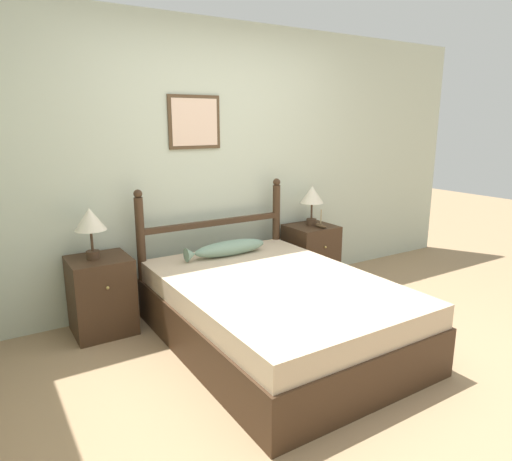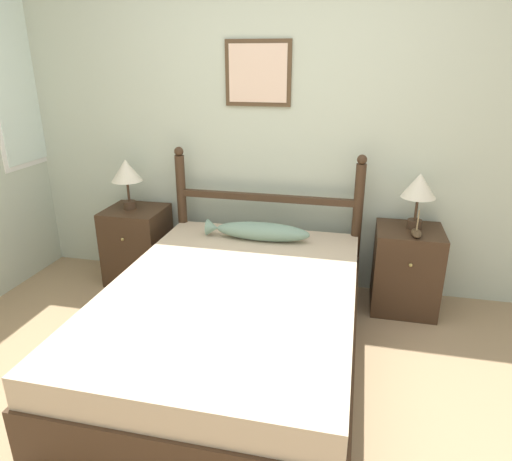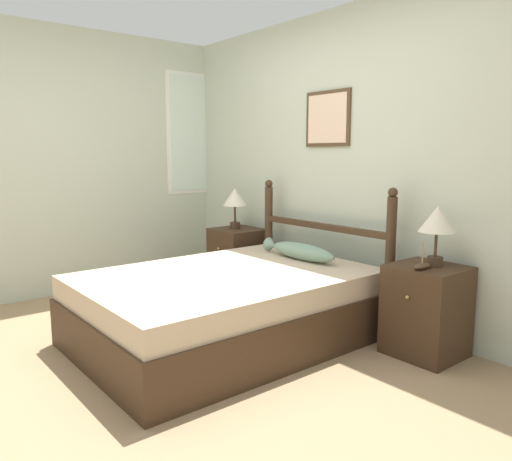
{
  "view_description": "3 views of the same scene",
  "coord_description": "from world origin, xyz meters",
  "px_view_note": "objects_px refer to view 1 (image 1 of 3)",
  "views": [
    {
      "loc": [
        -1.94,
        -2.11,
        1.67
      ],
      "look_at": [
        -0.06,
        0.88,
        0.82
      ],
      "focal_mm": 32.0,
      "sensor_mm": 36.0,
      "label": 1
    },
    {
      "loc": [
        0.57,
        -1.75,
        1.75
      ],
      "look_at": [
        -0.05,
        1.0,
        0.7
      ],
      "focal_mm": 32.0,
      "sensor_mm": 36.0,
      "label": 2
    },
    {
      "loc": [
        2.77,
        -1.5,
        1.37
      ],
      "look_at": [
        -0.18,
        0.89,
        0.78
      ],
      "focal_mm": 35.0,
      "sensor_mm": 36.0,
      "label": 3
    }
  ],
  "objects_px": {
    "nightstand_right": "(310,255)",
    "table_lamp_left": "(90,222)",
    "nightstand_left": "(101,295)",
    "bed": "(275,312)",
    "fish_pillow": "(228,248)",
    "model_boat": "(321,225)",
    "table_lamp_right": "(312,196)"
  },
  "relations": [
    {
      "from": "nightstand_right",
      "to": "table_lamp_left",
      "type": "xyz_separation_m",
      "value": [
        -2.17,
        0.0,
        0.61
      ]
    },
    {
      "from": "nightstand_left",
      "to": "nightstand_right",
      "type": "relative_size",
      "value": 1.0
    },
    {
      "from": "bed",
      "to": "nightstand_left",
      "type": "relative_size",
      "value": 3.32
    },
    {
      "from": "nightstand_left",
      "to": "fish_pillow",
      "type": "height_order",
      "value": "fish_pillow"
    },
    {
      "from": "bed",
      "to": "model_boat",
      "type": "relative_size",
      "value": 11.15
    },
    {
      "from": "bed",
      "to": "model_boat",
      "type": "xyz_separation_m",
      "value": [
        1.09,
        0.78,
        0.39
      ]
    },
    {
      "from": "nightstand_right",
      "to": "fish_pillow",
      "type": "relative_size",
      "value": 0.81
    },
    {
      "from": "nightstand_left",
      "to": "fish_pillow",
      "type": "xyz_separation_m",
      "value": [
        1.07,
        -0.16,
        0.27
      ]
    },
    {
      "from": "table_lamp_left",
      "to": "model_boat",
      "type": "bearing_deg",
      "value": -3.1
    },
    {
      "from": "table_lamp_right",
      "to": "fish_pillow",
      "type": "distance_m",
      "value": 1.16
    },
    {
      "from": "bed",
      "to": "nightstand_left",
      "type": "bearing_deg",
      "value": 139.8
    },
    {
      "from": "nightstand_left",
      "to": "table_lamp_right",
      "type": "height_order",
      "value": "table_lamp_right"
    },
    {
      "from": "table_lamp_right",
      "to": "model_boat",
      "type": "bearing_deg",
      "value": -89.91
    },
    {
      "from": "bed",
      "to": "fish_pillow",
      "type": "distance_m",
      "value": 0.81
    },
    {
      "from": "model_boat",
      "to": "bed",
      "type": "bearing_deg",
      "value": -144.34
    },
    {
      "from": "table_lamp_left",
      "to": "model_boat",
      "type": "xyz_separation_m",
      "value": [
        2.2,
        -0.12,
        -0.27
      ]
    },
    {
      "from": "nightstand_right",
      "to": "table_lamp_left",
      "type": "height_order",
      "value": "table_lamp_left"
    },
    {
      "from": "nightstand_right",
      "to": "table_lamp_left",
      "type": "distance_m",
      "value": 2.26
    },
    {
      "from": "model_boat",
      "to": "fish_pillow",
      "type": "distance_m",
      "value": 1.1
    },
    {
      "from": "nightstand_left",
      "to": "table_lamp_left",
      "type": "xyz_separation_m",
      "value": [
        -0.04,
        0.0,
        0.61
      ]
    },
    {
      "from": "table_lamp_right",
      "to": "fish_pillow",
      "type": "relative_size",
      "value": 0.52
    },
    {
      "from": "bed",
      "to": "table_lamp_left",
      "type": "xyz_separation_m",
      "value": [
        -1.11,
        0.9,
        0.67
      ]
    },
    {
      "from": "fish_pillow",
      "to": "model_boat",
      "type": "bearing_deg",
      "value": 2.34
    },
    {
      "from": "table_lamp_left",
      "to": "bed",
      "type": "bearing_deg",
      "value": -39.24
    },
    {
      "from": "nightstand_left",
      "to": "table_lamp_right",
      "type": "bearing_deg",
      "value": 0.85
    },
    {
      "from": "nightstand_right",
      "to": "table_lamp_right",
      "type": "height_order",
      "value": "table_lamp_right"
    },
    {
      "from": "bed",
      "to": "model_boat",
      "type": "distance_m",
      "value": 1.4
    },
    {
      "from": "nightstand_right",
      "to": "nightstand_left",
      "type": "bearing_deg",
      "value": 180.0
    },
    {
      "from": "bed",
      "to": "table_lamp_left",
      "type": "relative_size",
      "value": 5.13
    },
    {
      "from": "table_lamp_left",
      "to": "fish_pillow",
      "type": "bearing_deg",
      "value": -8.44
    },
    {
      "from": "table_lamp_right",
      "to": "model_boat",
      "type": "xyz_separation_m",
      "value": [
        0.0,
        -0.15,
        -0.27
      ]
    },
    {
      "from": "nightstand_left",
      "to": "model_boat",
      "type": "bearing_deg",
      "value": -3.15
    }
  ]
}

